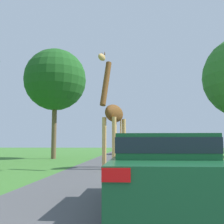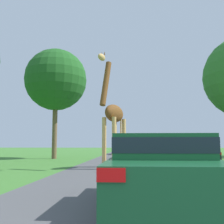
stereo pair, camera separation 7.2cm
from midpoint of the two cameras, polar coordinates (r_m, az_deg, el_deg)
road at (r=31.61m, az=5.61°, el=-8.51°), size 7.45×120.00×0.00m
giraffe_near_road at (r=13.39m, az=0.41°, el=-1.15°), size 1.25×2.65×5.28m
car_lead_maroon at (r=5.33m, az=10.04°, el=-11.15°), size 1.79×4.28×1.31m
car_queue_right at (r=16.53m, az=16.28°, el=-7.79°), size 1.77×4.35×1.31m
car_queue_left at (r=31.24m, az=2.50°, el=-7.20°), size 1.74×4.60×1.40m
tree_far_right at (r=22.82m, az=-11.26°, el=6.39°), size 4.87×4.87×8.64m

